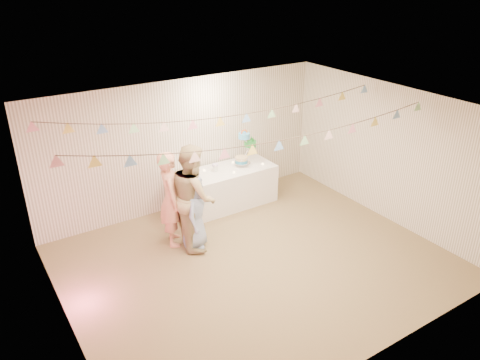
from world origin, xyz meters
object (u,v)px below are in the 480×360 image
cake_stand (246,149)px  person_adult_a (171,199)px  table (224,188)px  person_adult_b (193,196)px  person_child (194,212)px

cake_stand → person_adult_a: bearing=-159.5°
table → person_adult_a: size_ratio=1.21×
person_adult_a → cake_stand: bearing=-50.3°
person_adult_b → person_child: 0.27m
cake_stand → person_adult_a: (-2.03, -0.76, -0.23)m
person_adult_a → person_child: bearing=-121.0°
table → cake_stand: 0.90m
person_adult_a → person_child: person_adult_a is taller
person_adult_b → person_child: bearing=166.2°
person_adult_a → person_adult_b: 0.39m
cake_stand → person_adult_b: (-1.72, -0.99, -0.17)m
person_adult_a → person_adult_b: size_ratio=0.93×
person_adult_a → person_child: 0.45m
person_adult_b → person_child: size_ratio=1.37×
table → cake_stand: cake_stand is taller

